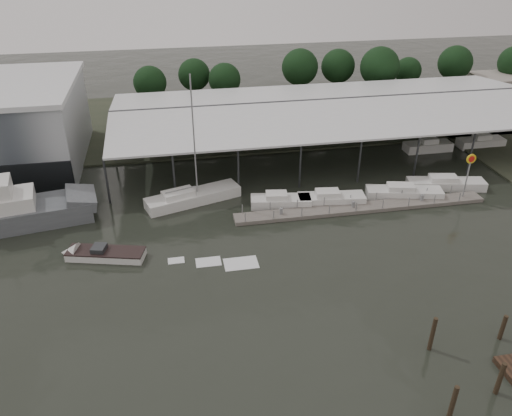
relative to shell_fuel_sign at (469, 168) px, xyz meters
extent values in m
plane|color=black|center=(-27.00, -9.99, -3.93)|extent=(200.00, 200.00, 0.00)
cube|color=#35382A|center=(-27.00, 32.01, -3.83)|extent=(140.00, 30.00, 0.30)
cube|color=#2E3133|center=(-10.00, 18.01, 2.84)|extent=(58.00, 0.40, 0.30)
cylinder|color=#2E3133|center=(-39.00, 6.51, -1.18)|extent=(0.24, 0.24, 5.50)
cylinder|color=#2E3133|center=(-39.00, 29.51, -1.18)|extent=(0.24, 0.24, 5.50)
cylinder|color=#2E3133|center=(19.00, 29.51, -1.18)|extent=(0.24, 0.24, 5.50)
cube|color=slate|center=(-12.00, 0.01, -3.73)|extent=(28.00, 2.00, 0.40)
cylinder|color=gray|center=(-25.00, -0.89, -3.13)|extent=(0.10, 0.10, 1.20)
cylinder|color=gray|center=(1.00, 0.91, -3.13)|extent=(0.10, 0.10, 1.20)
cube|color=gray|center=(-13.00, 0.01, -3.23)|extent=(0.30, 0.30, 0.70)
cylinder|color=gray|center=(0.00, 0.01, -1.43)|extent=(0.16, 0.16, 5.00)
cylinder|color=yellow|center=(0.00, 0.01, 1.07)|extent=(1.10, 0.12, 1.10)
cylinder|color=red|center=(0.00, -0.06, 1.07)|extent=(0.70, 0.05, 0.70)
cube|color=gray|center=(28.00, 35.01, -1.93)|extent=(10.00, 8.00, 4.00)
cube|color=#565A5F|center=(-48.78, 3.47, -3.03)|extent=(16.95, 7.47, 2.40)
cube|color=#565A5F|center=(-41.68, 4.69, -2.03)|extent=(3.86, 5.03, 1.79)
cube|color=silver|center=(-29.86, 5.10, -3.43)|extent=(10.92, 5.71, 1.40)
cube|color=silver|center=(-31.48, 4.58, -2.53)|extent=(3.79, 2.74, 0.80)
cylinder|color=gray|center=(-29.35, 5.26, 3.71)|extent=(0.16, 0.16, 13.17)
cylinder|color=gray|center=(-31.17, 4.68, -2.03)|extent=(3.37, 1.18, 0.12)
cube|color=silver|center=(-38.66, -4.30, -3.58)|extent=(7.38, 3.77, 0.90)
cone|color=silver|center=(-42.02, -3.40, -3.58)|extent=(2.06, 2.35, 2.00)
cube|color=black|center=(-38.66, -4.30, -3.18)|extent=(7.40, 3.83, 0.12)
cube|color=#2E3133|center=(-39.21, -4.16, -2.93)|extent=(1.52, 1.66, 0.50)
cube|color=silver|center=(-32.33, -6.00, -3.91)|extent=(2.30, 1.50, 0.04)
cube|color=silver|center=(-29.43, -6.77, -3.91)|extent=(3.10, 2.00, 0.04)
cube|color=silver|center=(-26.53, -7.54, -3.91)|extent=(3.90, 2.50, 0.04)
cube|color=silver|center=(-20.48, 2.40, -3.43)|extent=(6.82, 3.21, 1.10)
cube|color=silver|center=(-20.98, 2.40, -2.63)|extent=(2.52, 1.95, 0.70)
cube|color=silver|center=(-14.84, 1.89, -3.43)|extent=(7.57, 3.08, 1.10)
cube|color=silver|center=(-15.34, 1.89, -2.63)|extent=(2.75, 1.91, 0.70)
cube|color=silver|center=(-6.27, 1.78, -3.43)|extent=(8.74, 4.05, 1.10)
cube|color=silver|center=(-6.77, 1.78, -2.63)|extent=(3.25, 2.23, 0.70)
cube|color=silver|center=(-0.42, 2.98, -3.43)|extent=(9.17, 3.91, 1.10)
cube|color=silver|center=(-0.92, 2.98, -2.63)|extent=(3.37, 2.19, 0.70)
cylinder|color=#2F2517|center=(-12.43, -25.05, -2.90)|extent=(0.32, 0.32, 3.26)
cylinder|color=#2F2517|center=(-16.43, -26.24, -2.85)|extent=(0.32, 0.32, 3.35)
cylinder|color=#2F2517|center=(-14.80, -20.59, -2.77)|extent=(0.32, 0.32, 3.51)
cylinder|color=#2F2517|center=(-9.14, -20.59, -3.13)|extent=(0.32, 0.32, 2.79)
cylinder|color=#2F1E15|center=(-34.02, 36.88, -2.04)|extent=(0.50, 0.50, 3.76)
sphere|color=#153315|center=(-34.02, 36.88, 1.34)|extent=(5.27, 5.27, 5.27)
cylinder|color=#2F1E15|center=(-26.68, 40.36, -2.02)|extent=(0.50, 0.50, 3.81)
sphere|color=#153315|center=(-26.68, 40.36, 1.41)|extent=(5.34, 5.34, 5.34)
cylinder|color=#2F1E15|center=(-22.00, 36.62, -2.04)|extent=(0.50, 0.50, 3.77)
sphere|color=#153315|center=(-22.00, 36.62, 1.35)|extent=(5.27, 5.27, 5.27)
cylinder|color=#2F1E15|center=(-8.76, 38.61, -1.72)|extent=(0.50, 0.50, 4.42)
sphere|color=#153315|center=(-8.76, 38.61, 2.26)|extent=(6.19, 6.19, 6.19)
cylinder|color=#2F1E15|center=(-1.62, 39.50, -1.84)|extent=(0.50, 0.50, 4.18)
sphere|color=#153315|center=(-1.62, 39.50, 1.92)|extent=(5.85, 5.85, 5.85)
cylinder|color=#2F1E15|center=(4.10, 34.91, -1.58)|extent=(0.50, 0.50, 4.69)
sphere|color=#153315|center=(4.10, 34.91, 2.64)|extent=(6.57, 6.57, 6.57)
cylinder|color=#2F1E15|center=(11.16, 38.47, -2.24)|extent=(0.50, 0.50, 3.37)
sphere|color=#153315|center=(11.16, 38.47, 0.79)|extent=(4.72, 4.72, 4.72)
cylinder|color=#2F1E15|center=(19.48, 37.40, -1.79)|extent=(0.50, 0.50, 4.27)
sphere|color=#153315|center=(19.48, 37.40, 2.06)|extent=(5.98, 5.98, 5.98)
cylinder|color=#2F1E15|center=(30.94, 36.92, -1.89)|extent=(0.50, 0.50, 4.08)
camera|label=1|loc=(-32.12, -44.40, 22.66)|focal=35.00mm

